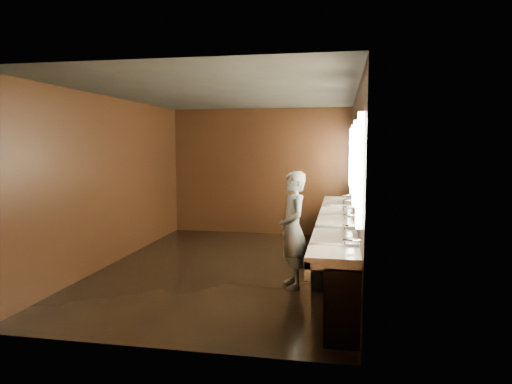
# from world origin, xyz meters

# --- Properties ---
(floor) EXTENTS (6.00, 6.00, 0.00)m
(floor) POSITION_xyz_m (0.00, 0.00, 0.00)
(floor) COLOR black
(floor) RESTS_ON ground
(ceiling) EXTENTS (4.00, 6.00, 0.02)m
(ceiling) POSITION_xyz_m (0.00, 0.00, 2.80)
(ceiling) COLOR #2D2D2B
(ceiling) RESTS_ON wall_back
(wall_back) EXTENTS (4.00, 0.02, 2.80)m
(wall_back) POSITION_xyz_m (0.00, 3.00, 1.40)
(wall_back) COLOR black
(wall_back) RESTS_ON floor
(wall_front) EXTENTS (4.00, 0.02, 2.80)m
(wall_front) POSITION_xyz_m (0.00, -3.00, 1.40)
(wall_front) COLOR black
(wall_front) RESTS_ON floor
(wall_left) EXTENTS (0.02, 6.00, 2.80)m
(wall_left) POSITION_xyz_m (-2.00, 0.00, 1.40)
(wall_left) COLOR black
(wall_left) RESTS_ON floor
(wall_right) EXTENTS (0.02, 6.00, 2.80)m
(wall_right) POSITION_xyz_m (2.00, 0.00, 1.40)
(wall_right) COLOR black
(wall_right) RESTS_ON floor
(sink_counter) EXTENTS (0.55, 5.40, 1.01)m
(sink_counter) POSITION_xyz_m (1.79, 0.00, 0.50)
(sink_counter) COLOR black
(sink_counter) RESTS_ON floor
(mirror_band) EXTENTS (0.06, 5.03, 1.15)m
(mirror_band) POSITION_xyz_m (1.98, -0.00, 1.75)
(mirror_band) COLOR #FCEBBB
(mirror_band) RESTS_ON wall_right
(person) EXTENTS (0.57, 0.69, 1.64)m
(person) POSITION_xyz_m (1.14, -0.78, 0.82)
(person) COLOR #9BC5E8
(person) RESTS_ON floor
(trash_bin) EXTENTS (0.44, 0.44, 0.55)m
(trash_bin) POSITION_xyz_m (1.58, -0.80, 0.27)
(trash_bin) COLOR black
(trash_bin) RESTS_ON floor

